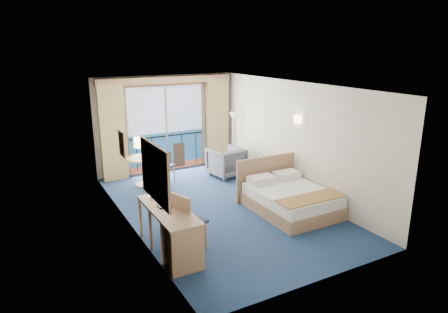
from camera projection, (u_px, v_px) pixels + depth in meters
The scene contains 22 objects.
floor at pixel (220, 208), 8.89m from camera, with size 6.50×6.50×0.00m, color navy.
room_walls at pixel (220, 129), 8.41m from camera, with size 4.04×6.54×2.72m.
balcony_door at pixel (166, 131), 11.29m from camera, with size 2.36×0.03×2.52m.
curtain_left at pixel (113, 133), 10.42m from camera, with size 0.65×0.22×2.55m, color tan.
curtain_right at pixel (217, 122), 11.85m from camera, with size 0.65×0.22×2.55m, color tan.
pelmet at pixel (166, 80), 10.81m from camera, with size 3.80×0.25×0.18m, color tan.
mirror at pixel (155, 173), 6.29m from camera, with size 0.05×1.25×0.95m.
wall_print at pixel (122, 144), 7.92m from camera, with size 0.04×0.42×0.52m.
sconce_left at pixel (139, 142), 6.98m from camera, with size 0.18×0.18×0.18m, color beige.
sconce_right at pixel (298, 119), 9.16m from camera, with size 0.18×0.18×0.18m, color beige.
bed at pixel (289, 198), 8.66m from camera, with size 1.62×1.92×1.02m.
nightstand at pixel (274, 179), 10.05m from camera, with size 0.38×0.36×0.49m, color tan.
phone at pixel (275, 168), 9.98m from camera, with size 0.19×0.15×0.08m, color beige.
armchair at pixel (226, 162), 10.94m from camera, with size 0.85×0.87×0.80m, color #424751.
floor_lamp at pixel (233, 126), 11.43m from camera, with size 0.23×0.23×1.64m.
desk at pixel (179, 239), 6.52m from camera, with size 0.59×1.71×0.80m.
desk_chair at pixel (186, 219), 6.90m from camera, with size 0.59×0.58×1.06m.
folder at pixel (166, 205), 6.92m from camera, with size 0.28×0.21×0.03m, color black.
desk_lamp at pixel (151, 180), 7.22m from camera, with size 0.12×0.12×0.45m.
round_table at pixel (144, 164), 10.16m from camera, with size 0.83×0.83×0.74m.
table_chair_a at pixel (163, 164), 10.29m from camera, with size 0.57×0.57×0.95m.
table_chair_b at pixel (153, 172), 9.76m from camera, with size 0.43×0.44×0.89m.
Camera 1 is at (-3.89, -7.27, 3.50)m, focal length 32.00 mm.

